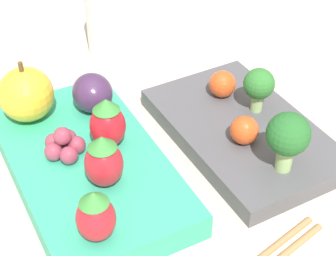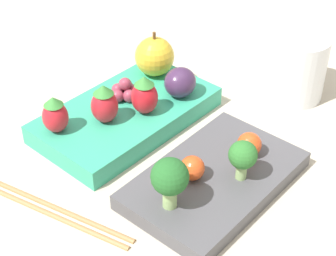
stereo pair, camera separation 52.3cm
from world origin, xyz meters
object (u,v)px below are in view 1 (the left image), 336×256
Objects in this scene: broccoli_floret_0 at (258,85)px; apple at (26,94)px; cherry_tomato_0 at (222,84)px; strawberry_2 at (107,123)px; broccoli_floret_1 at (288,136)px; strawberry_1 at (104,161)px; cherry_tomato_1 at (244,130)px; plum at (92,93)px; bento_box_savoury at (242,132)px; grape_cluster at (64,144)px; strawberry_0 at (96,216)px; bento_box_fruit at (87,167)px; drinking_cup at (120,17)px.

broccoli_floret_0 is 0.22m from apple.
cherry_tomato_0 is 0.14m from strawberry_2.
broccoli_floret_1 is 0.24m from apple.
broccoli_floret_0 is 0.18m from strawberry_1.
cherry_tomato_0 is 1.03× the size of cherry_tomato_1.
plum is at bearing -132.41° from cherry_tomato_1.
bento_box_savoury is 0.21m from apple.
bento_box_savoury is 0.06m from cherry_tomato_0.
grape_cluster is at bearing -159.24° from strawberry_1.
plum reaches higher than bento_box_savoury.
apple reaches higher than bento_box_savoury.
broccoli_floret_1 is at bearing -1.72° from bento_box_savoury.
bento_box_savoury is 0.14m from strawberry_2.
bento_box_savoury is at bearing 98.67° from strawberry_1.
strawberry_0 is (0.17, 0.01, -0.00)m from apple.
apple is (-0.16, -0.18, -0.00)m from broccoli_floret_1.
bento_box_savoury is 4.08× the size of strawberry_1.
broccoli_floret_0 is 1.01× the size of strawberry_0.
plum is (-0.06, 0.03, 0.03)m from bento_box_fruit.
strawberry_0 is 0.94× the size of strawberry_1.
broccoli_floret_1 is 1.56× the size of grape_cluster.
strawberry_2 reaches higher than bento_box_savoury.
bento_box_fruit is 0.16m from cherry_tomato_0.
broccoli_floret_1 is 0.15m from strawberry_1.
strawberry_0 is 0.06m from strawberry_1.
broccoli_floret_1 reaches higher than bento_box_savoury.
cherry_tomato_1 is 0.72× the size of grape_cluster.
bento_box_savoury is 3.30× the size of apple.
strawberry_0 is (0.09, -0.20, -0.00)m from broccoli_floret_0.
cherry_tomato_0 and cherry_tomato_1 have the same top height.
cherry_tomato_0 is at bearing 115.30° from strawberry_1.
plum is 1.13× the size of grape_cluster.
bento_box_savoury is at bearing -57.52° from broccoli_floret_0.
cherry_tomato_1 is at bearing 69.19° from strawberry_2.
drinking_cup is at bearing 129.65° from apple.
plum is at bearing 173.77° from strawberry_2.
cherry_tomato_0 is 0.32× the size of drinking_cup.
broccoli_floret_1 reaches higher than grape_cluster.
strawberry_1 is at bearing 15.64° from apple.
strawberry_2 is 0.58× the size of drinking_cup.
strawberry_0 reaches higher than bento_box_savoury.
bento_box_fruit is at bearing -74.83° from strawberry_2.
drinking_cup reaches higher than broccoli_floret_0.
drinking_cup is (-0.21, -0.04, 0.03)m from bento_box_savoury.
cherry_tomato_0 is (-0.04, -0.02, -0.02)m from broccoli_floret_0.
strawberry_1 is (0.04, -0.17, 0.00)m from broccoli_floret_0.
strawberry_2 is 0.21m from drinking_cup.
strawberry_2 is at bearing -125.42° from broccoli_floret_1.
grape_cluster reaches higher than cherry_tomato_1.
bento_box_fruit is 4.86× the size of broccoli_floret_0.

